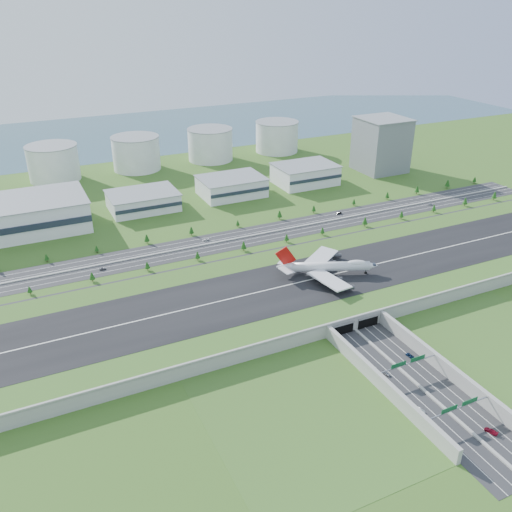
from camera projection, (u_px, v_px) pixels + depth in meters
name	position (u px, v px, depth m)	size (l,w,h in m)	color
ground	(311.00, 291.00, 350.82)	(1200.00, 1200.00, 0.00)	#215119
airfield_deck	(311.00, 285.00, 348.93)	(520.00, 100.00, 9.20)	gray
underpass_road	(413.00, 375.00, 268.68)	(38.80, 120.40, 8.00)	#28282B
sign_gantry_near	(408.00, 364.00, 270.67)	(38.70, 0.70, 9.80)	gray
sign_gantry_far	(459.00, 408.00, 242.29)	(38.70, 0.70, 9.80)	gray
north_expressway	(249.00, 236.00, 427.84)	(560.00, 36.00, 0.12)	#28282B
tree_row	(285.00, 225.00, 437.26)	(505.30, 48.62, 8.49)	#3D2819
hangar_west	(8.00, 218.00, 430.13)	(120.00, 60.00, 25.00)	silver
hangar_mid_a	(143.00, 201.00, 478.58)	(58.00, 42.00, 15.00)	silver
hangar_mid_b	(231.00, 186.00, 510.74)	(58.00, 42.00, 17.00)	silver
hangar_mid_c	(305.00, 174.00, 540.98)	(58.00, 42.00, 19.00)	silver
office_tower	(381.00, 145.00, 573.51)	(46.00, 46.00, 55.00)	slate
fuel_tank_a	(53.00, 163.00, 548.47)	(50.00, 50.00, 35.00)	silver
fuel_tank_b	(136.00, 153.00, 581.07)	(50.00, 50.00, 35.00)	silver
fuel_tank_c	(210.00, 145.00, 613.67)	(50.00, 50.00, 35.00)	silver
fuel_tank_d	(277.00, 137.00, 646.26)	(50.00, 50.00, 35.00)	silver
bay_water	(132.00, 132.00, 740.08)	(1200.00, 260.00, 0.06)	#355665
boeing_747	(327.00, 266.00, 351.23)	(63.60, 58.83, 20.91)	silver
car_0	(386.00, 373.00, 273.90)	(1.93, 4.80, 1.64)	#A6A6AB
car_1	(420.00, 410.00, 249.96)	(1.57, 4.49, 1.48)	white
car_2	(410.00, 355.00, 287.55)	(2.25, 4.89, 1.36)	#0B1D3A
car_3	(491.00, 431.00, 237.92)	(2.40, 5.89, 1.71)	maroon
car_4	(102.00, 269.00, 376.57)	(1.89, 4.70, 1.60)	#5D5D62
car_5	(339.00, 213.00, 470.21)	(1.83, 5.23, 1.72)	black
car_6	(430.00, 204.00, 490.03)	(2.19, 4.74, 1.32)	silver
car_7	(206.00, 240.00, 420.19)	(2.08, 5.12, 1.49)	silver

